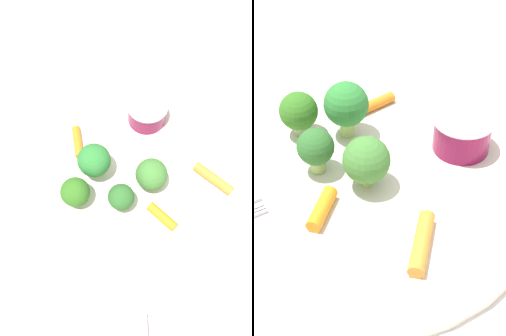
% 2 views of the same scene
% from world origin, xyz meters
% --- Properties ---
extents(ground_plane, '(2.40, 2.40, 0.00)m').
position_xyz_m(ground_plane, '(0.00, 0.00, 0.00)').
color(ground_plane, silver).
extents(plate, '(0.31, 0.31, 0.01)m').
position_xyz_m(plate, '(0.00, 0.00, 0.01)').
color(plate, silver).
rests_on(plate, ground_plane).
extents(sauce_cup, '(0.05, 0.05, 0.03)m').
position_xyz_m(sauce_cup, '(0.01, 0.09, 0.03)').
color(sauce_cup, maroon).
rests_on(sauce_cup, plate).
extents(broccoli_floret_0, '(0.03, 0.03, 0.04)m').
position_xyz_m(broccoli_floret_0, '(-0.07, -0.03, 0.04)').
color(broccoli_floret_0, '#96A872').
rests_on(broccoli_floret_0, plate).
extents(broccoli_floret_1, '(0.04, 0.04, 0.05)m').
position_xyz_m(broccoli_floret_1, '(-0.05, 0.01, 0.04)').
color(broccoli_floret_1, '#98B75E').
rests_on(broccoli_floret_1, plate).
extents(broccoli_floret_2, '(0.03, 0.03, 0.04)m').
position_xyz_m(broccoli_floret_2, '(-0.02, -0.03, 0.04)').
color(broccoli_floret_2, '#95B766').
rests_on(broccoli_floret_2, plate).
extents(broccoli_floret_3, '(0.04, 0.04, 0.05)m').
position_xyz_m(broccoli_floret_3, '(0.02, 0.00, 0.04)').
color(broccoli_floret_3, '#96B559').
rests_on(broccoli_floret_3, plate).
extents(carrot_stick_0, '(0.02, 0.04, 0.01)m').
position_xyz_m(carrot_stick_0, '(-0.08, 0.05, 0.02)').
color(carrot_stick_0, orange).
rests_on(carrot_stick_0, plate).
extents(carrot_stick_1, '(0.05, 0.04, 0.01)m').
position_xyz_m(carrot_stick_1, '(0.10, 0.01, 0.02)').
color(carrot_stick_1, orange).
rests_on(carrot_stick_1, plate).
extents(carrot_stick_2, '(0.04, 0.03, 0.01)m').
position_xyz_m(carrot_stick_2, '(0.03, -0.04, 0.02)').
color(carrot_stick_2, orange).
rests_on(carrot_stick_2, plate).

